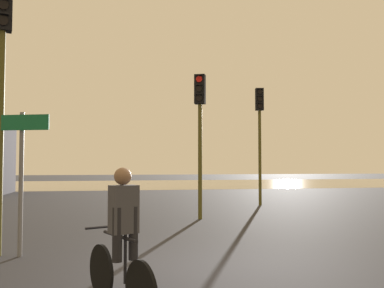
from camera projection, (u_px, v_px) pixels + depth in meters
The scene contains 7 objects.
ground_plane at pixel (219, 274), 6.45m from camera, with size 120.00×120.00×0.00m, color #28282D.
water_strip at pixel (133, 184), 34.82m from camera, with size 80.00×16.00×0.01m, color #9E937F.
traffic_light_far_right at pixel (260, 124), 17.32m from camera, with size 0.36×0.37×4.74m.
traffic_light_center at pixel (200, 118), 12.98m from camera, with size 0.39×0.41×4.39m.
traffic_light_near_left at pixel (2, 66), 7.85m from camera, with size 0.37×0.39×5.02m.
direction_sign_post at pixel (21, 162), 7.72m from camera, with size 1.05×0.38×2.60m.
cyclist at pixel (122, 238), 4.84m from camera, with size 0.78×1.57×1.62m.
Camera 1 is at (-1.57, -6.36, 1.66)m, focal length 40.00 mm.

